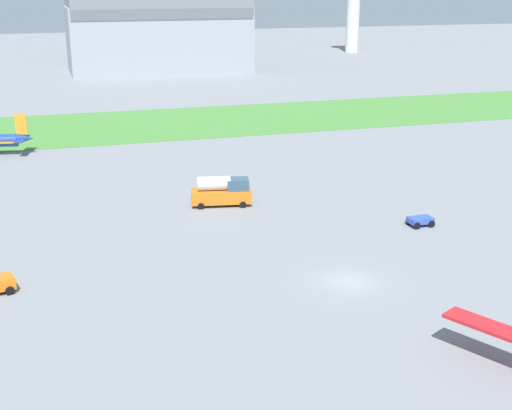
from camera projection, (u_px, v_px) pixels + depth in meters
name	position (u px, v px, depth m)	size (l,w,h in m)	color
ground_plane	(348.00, 282.00, 57.09)	(600.00, 600.00, 0.00)	gray
grass_taxiway_strip	(181.00, 123.00, 120.71)	(360.00, 28.00, 0.08)	#478438
fuel_truck_midfield	(222.00, 191.00, 76.07)	(6.83, 3.57, 3.29)	orange
baggage_cart_by_runway	(420.00, 220.00, 69.91)	(2.46, 1.84, 0.90)	#334FB2
hangar_distant	(156.00, 12.00, 185.77)	(47.00, 27.96, 33.50)	#9399A3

